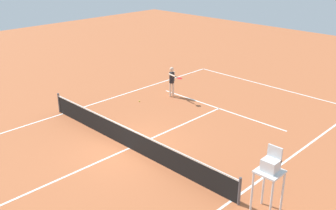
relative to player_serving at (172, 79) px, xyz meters
name	(u,v)px	position (x,y,z in m)	size (l,w,h in m)	color
ground_plane	(130,148)	(-3.13, 5.93, -1.07)	(60.00, 60.00, 0.00)	#B76038
court_lines	(130,148)	(-3.13, 5.93, -1.07)	(11.01, 23.33, 0.01)	white
tennis_net	(129,138)	(-3.13, 5.93, -0.58)	(11.61, 0.10, 1.07)	#4C4C51
player_serving	(172,79)	(0.00, 0.00, 0.00)	(1.28, 0.74, 1.79)	beige
tennis_ball	(139,101)	(0.73, 1.94, -1.04)	(0.07, 0.07, 0.07)	#CCE033
umpire_chair	(270,171)	(-9.77, 5.66, 0.53)	(0.80, 0.80, 2.41)	silver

